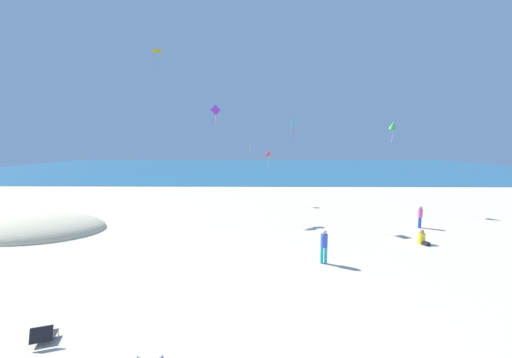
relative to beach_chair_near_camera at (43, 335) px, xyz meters
name	(u,v)px	position (x,y,z in m)	size (l,w,h in m)	color
ground_plane	(257,225)	(5.80, 12.03, -0.25)	(120.00, 120.00, 0.00)	beige
ocean_water	(259,167)	(5.80, 59.69, -0.22)	(120.00, 60.00, 0.05)	#236084
dune_mound	(37,231)	(-8.19, 10.49, -0.25)	(8.38, 5.87, 2.06)	beige
beach_chair_near_camera	(43,335)	(0.00, 0.00, 0.00)	(0.70, 0.72, 0.54)	black
person_0	(420,215)	(16.55, 11.46, 0.58)	(0.40, 0.40, 1.43)	blue
person_2	(422,239)	(14.99, 8.32, 0.05)	(0.58, 0.72, 0.81)	yellow
person_3	(324,244)	(8.97, 5.59, 0.67)	(0.36, 0.36, 1.59)	#19ADB2
kite_purple	(215,111)	(2.63, 15.21, 7.75)	(0.76, 0.43, 1.57)	purple
kite_orange	(250,146)	(4.71, 33.65, 4.86)	(0.11, 0.56, 1.27)	orange
kite_teal	(293,123)	(8.28, 12.78, 6.65)	(0.23, 0.79, 1.57)	#1EADAD
kite_red	(268,155)	(6.80, 19.52, 4.21)	(0.42, 0.42, 1.58)	red
kite_green	(393,125)	(16.83, 16.80, 6.75)	(0.68, 0.83, 1.80)	green
kite_yellow	(157,50)	(-2.26, 17.06, 12.74)	(1.07, 1.02, 1.75)	yellow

